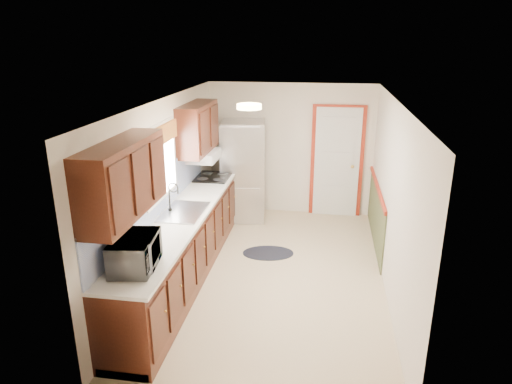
% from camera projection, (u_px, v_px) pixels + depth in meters
% --- Properties ---
extents(room_shell, '(3.20, 5.20, 2.52)m').
position_uv_depth(room_shell, '(275.00, 193.00, 6.01)').
color(room_shell, beige).
rests_on(room_shell, ground).
extents(kitchen_run, '(0.63, 4.00, 2.20)m').
position_uv_depth(kitchen_run, '(179.00, 224.00, 6.04)').
color(kitchen_run, '#3B170D').
rests_on(kitchen_run, ground).
extents(back_wall_trim, '(1.12, 2.30, 2.08)m').
position_uv_depth(back_wall_trim, '(345.00, 173.00, 8.03)').
color(back_wall_trim, maroon).
rests_on(back_wall_trim, ground).
extents(ceiling_fixture, '(0.30, 0.30, 0.06)m').
position_uv_depth(ceiling_fixture, '(249.00, 107.00, 5.49)').
color(ceiling_fixture, '#FFD88C').
rests_on(ceiling_fixture, room_shell).
extents(microwave, '(0.41, 0.64, 0.41)m').
position_uv_depth(microwave, '(135.00, 249.00, 4.55)').
color(microwave, white).
rests_on(microwave, kitchen_run).
extents(refrigerator, '(0.83, 0.79, 1.78)m').
position_uv_depth(refrigerator, '(244.00, 171.00, 8.14)').
color(refrigerator, '#B7B7BC').
rests_on(refrigerator, ground).
extents(rug, '(0.85, 0.61, 0.01)m').
position_uv_depth(rug, '(268.00, 253.00, 7.01)').
color(rug, black).
rests_on(rug, ground).
extents(cooktop, '(0.54, 0.65, 0.02)m').
position_uv_depth(cooktop, '(213.00, 177.00, 7.57)').
color(cooktop, black).
rests_on(cooktop, kitchen_run).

